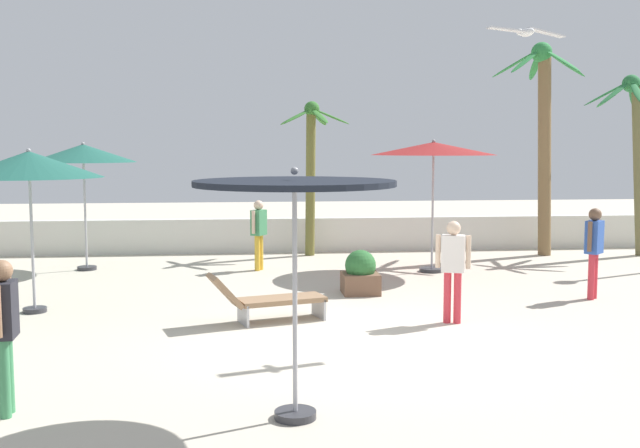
# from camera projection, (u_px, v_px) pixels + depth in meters

# --- Properties ---
(ground_plane) EXTENTS (56.00, 56.00, 0.00)m
(ground_plane) POSITION_uv_depth(u_px,v_px,m) (345.00, 347.00, 10.57)
(ground_plane) COLOR beige
(boundary_wall) EXTENTS (25.20, 0.30, 0.91)m
(boundary_wall) POSITION_uv_depth(u_px,v_px,m) (296.00, 235.00, 20.10)
(boundary_wall) COLOR silver
(boundary_wall) RESTS_ON ground_plane
(patio_umbrella_0) EXTENTS (2.38, 2.38, 2.93)m
(patio_umbrella_0) POSITION_uv_depth(u_px,v_px,m) (83.00, 154.00, 16.91)
(patio_umbrella_0) COLOR #333338
(patio_umbrella_0) RESTS_ON ground_plane
(patio_umbrella_1) EXTENTS (2.06, 2.06, 2.62)m
(patio_umbrella_1) POSITION_uv_depth(u_px,v_px,m) (295.00, 199.00, 7.55)
(patio_umbrella_1) COLOR #333338
(patio_umbrella_1) RESTS_ON ground_plane
(patio_umbrella_2) EXTENTS (2.44, 2.44, 2.79)m
(patio_umbrella_2) POSITION_uv_depth(u_px,v_px,m) (29.00, 165.00, 12.52)
(patio_umbrella_2) COLOR #333338
(patio_umbrella_2) RESTS_ON ground_plane
(patio_umbrella_3) EXTENTS (2.81, 2.81, 2.99)m
(patio_umbrella_3) POSITION_uv_depth(u_px,v_px,m) (434.00, 150.00, 16.66)
(patio_umbrella_3) COLOR #333338
(patio_umbrella_3) RESTS_ON ground_plane
(palm_tree_0) EXTENTS (2.39, 2.43, 5.47)m
(palm_tree_0) POSITION_uv_depth(u_px,v_px,m) (544.00, 127.00, 19.16)
(palm_tree_0) COLOR brown
(palm_tree_0) RESTS_ON ground_plane
(palm_tree_1) EXTENTS (1.82, 1.87, 3.98)m
(palm_tree_1) POSITION_uv_depth(u_px,v_px,m) (311.00, 159.00, 19.23)
(palm_tree_1) COLOR brown
(palm_tree_1) RESTS_ON ground_plane
(palm_tree_3) EXTENTS (2.27, 2.24, 4.65)m
(palm_tree_3) POSITION_uv_depth(u_px,v_px,m) (636.00, 142.00, 19.12)
(palm_tree_3) COLOR brown
(palm_tree_3) RESTS_ON ground_plane
(lounge_chair_1) EXTENTS (1.97, 1.06, 0.84)m
(lounge_chair_1) POSITION_uv_depth(u_px,v_px,m) (267.00, 299.00, 12.01)
(lounge_chair_1) COLOR #B7B7BC
(lounge_chair_1) RESTS_ON ground_plane
(guest_0) EXTENTS (0.39, 0.49, 1.61)m
(guest_0) POSITION_uv_depth(u_px,v_px,m) (259.00, 228.00, 17.02)
(guest_0) COLOR gold
(guest_0) RESTS_ON ground_plane
(guest_1) EXTENTS (0.27, 0.56, 1.66)m
(guest_1) POSITION_uv_depth(u_px,v_px,m) (4.00, 322.00, 7.78)
(guest_1) COLOR #3F8C59
(guest_1) RESTS_ON ground_plane
(guest_2) EXTENTS (0.53, 0.35, 1.65)m
(guest_2) POSITION_uv_depth(u_px,v_px,m) (453.00, 262.00, 11.90)
(guest_2) COLOR #D8333F
(guest_2) RESTS_ON ground_plane
(guest_3) EXTENTS (0.42, 0.42, 1.70)m
(guest_3) POSITION_uv_depth(u_px,v_px,m) (594.00, 244.00, 13.79)
(guest_3) COLOR #D8333F
(guest_3) RESTS_ON ground_plane
(seagull_0) EXTENTS (1.33, 0.52, 0.14)m
(seagull_0) POSITION_uv_depth(u_px,v_px,m) (526.00, 32.00, 11.04)
(seagull_0) COLOR white
(planter) EXTENTS (0.70, 0.70, 0.85)m
(planter) POSITION_uv_depth(u_px,v_px,m) (360.00, 274.00, 14.37)
(planter) COLOR brown
(planter) RESTS_ON ground_plane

